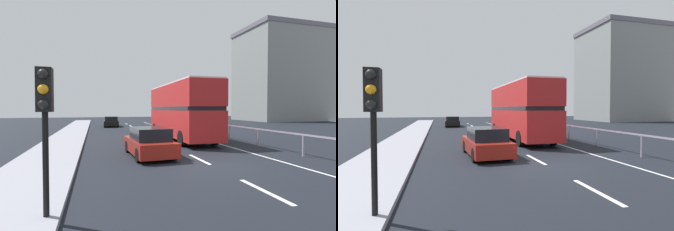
{
  "view_description": "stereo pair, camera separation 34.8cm",
  "coord_description": "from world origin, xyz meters",
  "views": [
    {
      "loc": [
        -4.64,
        -9.61,
        2.37
      ],
      "look_at": [
        -0.47,
        4.65,
        1.94
      ],
      "focal_mm": 26.87,
      "sensor_mm": 36.0,
      "label": 1
    },
    {
      "loc": [
        -4.31,
        -9.7,
        2.37
      ],
      "look_at": [
        -0.47,
        4.65,
        1.94
      ],
      "focal_mm": 26.87,
      "sensor_mm": 36.0,
      "label": 2
    }
  ],
  "objects": [
    {
      "name": "hatchback_car_near",
      "position": [
        -2.06,
        2.52,
        0.68
      ],
      "size": [
        2.0,
        4.17,
        1.42
      ],
      "rotation": [
        0.0,
        0.0,
        0.05
      ],
      "color": "maroon",
      "rests_on": "ground"
    },
    {
      "name": "sedan_car_ahead",
      "position": [
        -2.59,
        23.67,
        0.64
      ],
      "size": [
        2.0,
        4.68,
        1.32
      ],
      "rotation": [
        0.0,
        0.0,
        -0.05
      ],
      "color": "black",
      "rests_on": "ground"
    },
    {
      "name": "lane_paint_markings",
      "position": [
        1.98,
        8.63,
        0.0
      ],
      "size": [
        3.44,
        46.0,
        0.01
      ],
      "color": "silver",
      "rests_on": "ground"
    },
    {
      "name": "ground_plane",
      "position": [
        0.0,
        0.0,
        -0.05
      ],
      "size": [
        73.07,
        120.0,
        0.1
      ],
      "primitive_type": "cube",
      "color": "black"
    },
    {
      "name": "bridge_side_railing",
      "position": [
        5.13,
        9.0,
        0.9
      ],
      "size": [
        0.1,
        42.0,
        1.12
      ],
      "color": "gray",
      "rests_on": "ground"
    },
    {
      "name": "distant_building_block",
      "position": [
        33.64,
        32.05,
        8.94
      ],
      "size": [
        21.23,
        11.86,
        17.85
      ],
      "color": "gray",
      "rests_on": "ground"
    },
    {
      "name": "near_sidewalk_kerb",
      "position": [
        -6.7,
        0.0,
        0.07
      ],
      "size": [
        2.71,
        80.0,
        0.14
      ],
      "primitive_type": "cube",
      "color": "gray",
      "rests_on": "ground"
    },
    {
      "name": "traffic_signal_pole",
      "position": [
        -5.62,
        -4.02,
        2.43
      ],
      "size": [
        0.3,
        0.42,
        3.05
      ],
      "color": "black",
      "rests_on": "near_sidewalk_kerb"
    },
    {
      "name": "double_decker_bus_red",
      "position": [
        1.69,
        8.67,
        2.25
      ],
      "size": [
        2.6,
        10.49,
        4.2
      ],
      "rotation": [
        0.0,
        0.0,
        -0.01
      ],
      "color": "red",
      "rests_on": "ground"
    }
  ]
}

